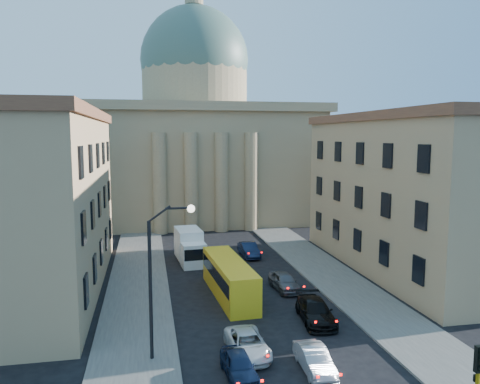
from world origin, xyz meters
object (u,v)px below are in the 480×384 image
object	(u,v)px
car_left_near	(239,365)
street_lamp	(160,269)
car_right_near	(314,359)
city_bus	(229,277)
box_truck	(190,247)

from	to	relation	value
car_left_near	street_lamp	bearing A→B (deg)	142.71
car_right_near	city_bus	xyz separation A→B (m)	(-2.45, 12.59, 0.89)
street_lamp	car_left_near	world-z (taller)	street_lamp
car_right_near	city_bus	bearing A→B (deg)	102.34
city_bus	box_truck	world-z (taller)	box_truck
street_lamp	car_right_near	xyz separation A→B (m)	(8.04, -2.87, -4.65)
car_left_near	car_right_near	distance (m)	4.12
car_left_near	city_bus	size ratio (longest dim) A/B	0.37
car_right_near	box_truck	bearing A→B (deg)	102.49
street_lamp	city_bus	distance (m)	11.82
city_bus	box_truck	bearing A→B (deg)	97.65
street_lamp	car_right_near	bearing A→B (deg)	-19.66
city_bus	box_truck	xyz separation A→B (m)	(-2.12, 10.57, -0.00)
street_lamp	car_left_near	size ratio (longest dim) A/B	2.32
car_left_near	car_right_near	size ratio (longest dim) A/B	0.98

